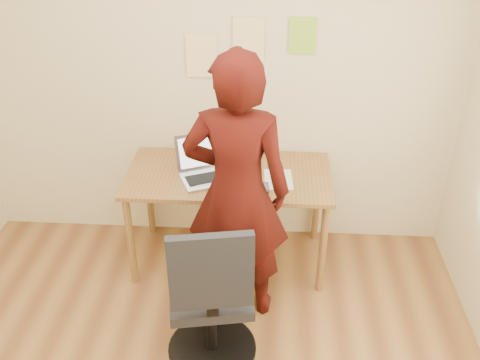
# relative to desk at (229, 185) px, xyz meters

# --- Properties ---
(room) EXTENTS (3.58, 3.58, 2.78)m
(room) POSITION_rel_desk_xyz_m (-0.14, -1.38, 0.70)
(room) COLOR brown
(room) RESTS_ON ground
(desk) EXTENTS (1.40, 0.70, 0.74)m
(desk) POSITION_rel_desk_xyz_m (0.00, 0.00, 0.00)
(desk) COLOR olive
(desk) RESTS_ON ground
(laptop) EXTENTS (0.46, 0.44, 0.26)m
(laptop) POSITION_rel_desk_xyz_m (-0.15, -0.03, 0.14)
(laptop) COLOR silver
(laptop) RESTS_ON desk
(paper_sheet) EXTENTS (0.20, 0.27, 0.00)m
(paper_sheet) POSITION_rel_desk_xyz_m (0.34, -0.05, 0.09)
(paper_sheet) COLOR white
(paper_sheet) RESTS_ON desk
(phone) EXTENTS (0.07, 0.13, 0.01)m
(phone) POSITION_rel_desk_xyz_m (0.24, -0.18, 0.09)
(phone) COLOR black
(phone) RESTS_ON desk
(wall_note_left) EXTENTS (0.21, 0.00, 0.30)m
(wall_note_left) POSITION_rel_desk_xyz_m (-0.21, 0.36, 0.80)
(wall_note_left) COLOR #FDDA97
(wall_note_left) RESTS_ON room
(wall_note_mid) EXTENTS (0.21, 0.00, 0.30)m
(wall_note_mid) POSITION_rel_desk_xyz_m (0.11, 0.36, 0.91)
(wall_note_mid) COLOR #FDDA97
(wall_note_mid) RESTS_ON room
(wall_note_right) EXTENTS (0.18, 0.00, 0.24)m
(wall_note_right) POSITION_rel_desk_xyz_m (0.47, 0.36, 0.94)
(wall_note_right) COLOR #97D32F
(wall_note_right) RESTS_ON room
(office_chair) EXTENTS (0.54, 0.55, 1.03)m
(office_chair) POSITION_rel_desk_xyz_m (-0.03, -0.95, -0.21)
(office_chair) COLOR black
(office_chair) RESTS_ON ground
(person) EXTENTS (0.67, 0.47, 1.77)m
(person) POSITION_rel_desk_xyz_m (0.09, -0.46, 0.23)
(person) COLOR #360B07
(person) RESTS_ON ground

